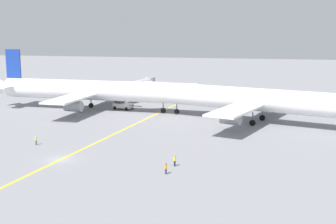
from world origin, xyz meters
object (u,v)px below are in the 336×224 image
(ground_crew_marshaller_foreground, at_px, (175,161))
(ground_crew_ramp_agent_by_cones, at_px, (166,168))
(jet_bridge, at_px, (140,85))
(pushback_tug, at_px, (123,105))
(ground_crew_wing_walker_right, at_px, (36,140))
(airliner_at_gate_left, at_px, (96,91))
(airliner_being_pushed, at_px, (245,99))

(ground_crew_marshaller_foreground, distance_m, ground_crew_ramp_agent_by_cones, 4.14)
(ground_crew_marshaller_foreground, height_order, jet_bridge, jet_bridge)
(pushback_tug, distance_m, ground_crew_wing_walker_right, 40.51)
(ground_crew_ramp_agent_by_cones, bearing_deg, airliner_at_gate_left, 123.10)
(ground_crew_ramp_agent_by_cones, distance_m, jet_bridge, 75.43)
(airliner_being_pushed, relative_size, pushback_tug, 6.90)
(airliner_being_pushed, distance_m, ground_crew_marshaller_foreground, 38.93)
(airliner_at_gate_left, height_order, jet_bridge, airliner_at_gate_left)
(airliner_being_pushed, xyz_separation_m, ground_crew_marshaller_foreground, (-7.71, -37.91, -4.39))
(ground_crew_wing_walker_right, xyz_separation_m, jet_bridge, (1.01, 59.81, 3.49))
(pushback_tug, bearing_deg, ground_crew_wing_walker_right, -93.18)
(airliner_being_pushed, distance_m, ground_crew_wing_walker_right, 47.40)
(ground_crew_ramp_agent_by_cones, bearing_deg, ground_crew_marshaller_foreground, 85.11)
(ground_crew_marshaller_foreground, xyz_separation_m, jet_bridge, (-26.67, 66.49, 3.46))
(pushback_tug, relative_size, ground_crew_marshaller_foreground, 4.89)
(ground_crew_wing_walker_right, relative_size, ground_crew_ramp_agent_by_cones, 0.99)
(ground_crew_wing_walker_right, bearing_deg, airliner_at_gate_left, 96.05)
(airliner_at_gate_left, height_order, ground_crew_marshaller_foreground, airliner_at_gate_left)
(airliner_at_gate_left, xyz_separation_m, airliner_being_pushed, (39.32, -5.93, 0.02))
(jet_bridge, bearing_deg, airliner_at_gate_left, -102.30)
(pushback_tug, distance_m, ground_crew_marshaller_foreground, 53.54)
(jet_bridge, bearing_deg, airliner_being_pushed, -39.74)
(airliner_at_gate_left, relative_size, airliner_being_pushed, 1.02)
(jet_bridge, bearing_deg, ground_crew_ramp_agent_by_cones, -69.56)
(airliner_at_gate_left, distance_m, pushback_tug, 8.10)
(ground_crew_ramp_agent_by_cones, bearing_deg, pushback_tug, 116.07)
(airliner_being_pushed, xyz_separation_m, ground_crew_ramp_agent_by_cones, (-8.06, -42.03, -4.41))
(jet_bridge, bearing_deg, ground_crew_wing_walker_right, -90.96)
(pushback_tug, bearing_deg, jet_bridge, 93.67)
(airliner_being_pushed, bearing_deg, ground_crew_marshaller_foreground, -101.49)
(airliner_being_pushed, height_order, ground_crew_marshaller_foreground, airliner_being_pushed)
(airliner_at_gate_left, height_order, ground_crew_ramp_agent_by_cones, airliner_at_gate_left)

